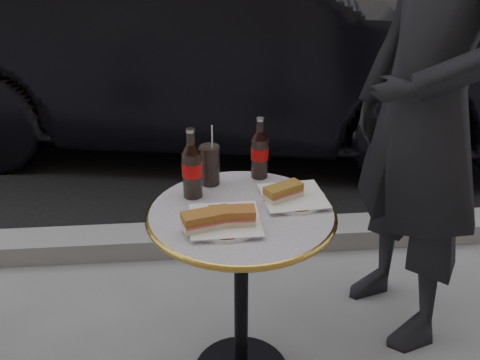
{
  "coord_description": "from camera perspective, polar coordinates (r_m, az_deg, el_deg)",
  "views": [
    {
      "loc": [
        -0.14,
        -1.5,
        1.6
      ],
      "look_at": [
        0.0,
        0.05,
        0.82
      ],
      "focal_mm": 40.0,
      "sensor_mm": 36.0,
      "label": 1
    }
  ],
  "objects": [
    {
      "name": "sandwich_left_a",
      "position": [
        1.62,
        -3.59,
        -4.32
      ],
      "size": [
        0.16,
        0.11,
        0.05
      ],
      "primitive_type": "cube",
      "rotation": [
        0.0,
        0.0,
        0.27
      ],
      "color": "#9C6027",
      "rests_on": "plate_left"
    },
    {
      "name": "sandwich_left_b",
      "position": [
        1.63,
        -0.85,
        -3.96
      ],
      "size": [
        0.14,
        0.07,
        0.05
      ],
      "primitive_type": "cube",
      "rotation": [
        0.0,
        0.0,
        -0.01
      ],
      "color": "#A25D29",
      "rests_on": "plate_left"
    },
    {
      "name": "parked_car",
      "position": [
        4.02,
        -2.87,
        14.43
      ],
      "size": [
        2.42,
        4.83,
        1.52
      ],
      "primitive_type": "imported",
      "rotation": [
        0.0,
        0.0,
        1.39
      ],
      "color": "black",
      "rests_on": "ground"
    },
    {
      "name": "sandwich_right",
      "position": [
        1.79,
        4.64,
        -1.32
      ],
      "size": [
        0.14,
        0.12,
        0.05
      ],
      "primitive_type": "cube",
      "rotation": [
        0.0,
        0.0,
        0.49
      ],
      "color": "olive",
      "rests_on": "plate_right"
    },
    {
      "name": "cola_bottle_left",
      "position": [
        1.78,
        -5.17,
        1.79
      ],
      "size": [
        0.09,
        0.09,
        0.25
      ],
      "primitive_type": null,
      "rotation": [
        0.0,
        0.0,
        -0.29
      ],
      "color": "black",
      "rests_on": "bistro_table"
    },
    {
      "name": "bistro_table",
      "position": [
        1.95,
        0.13,
        -12.69
      ],
      "size": [
        0.62,
        0.62,
        0.73
      ],
      "primitive_type": null,
      "color": "#BAB2C4",
      "rests_on": "ground"
    },
    {
      "name": "plate_left",
      "position": [
        1.67,
        -1.62,
        -4.51
      ],
      "size": [
        0.26,
        0.26,
        0.01
      ],
      "primitive_type": "cylinder",
      "rotation": [
        0.0,
        0.0,
        -0.16
      ],
      "color": "white",
      "rests_on": "bistro_table"
    },
    {
      "name": "plate_right",
      "position": [
        1.81,
        5.7,
        -1.91
      ],
      "size": [
        0.24,
        0.24,
        0.01
      ],
      "primitive_type": "cylinder",
      "rotation": [
        0.0,
        0.0,
        -0.09
      ],
      "color": "white",
      "rests_on": "bistro_table"
    },
    {
      "name": "pedestrian",
      "position": [
        2.08,
        19.25,
        6.82
      ],
      "size": [
        0.63,
        0.79,
        1.9
      ],
      "primitive_type": "imported",
      "rotation": [
        0.0,
        0.0,
        -1.29
      ],
      "color": "black",
      "rests_on": "ground"
    },
    {
      "name": "curb",
      "position": [
        2.86,
        -1.49,
        -6.22
      ],
      "size": [
        40.0,
        0.2,
        0.12
      ],
      "primitive_type": "cube",
      "color": "gray",
      "rests_on": "ground"
    },
    {
      "name": "cola_bottle_right",
      "position": [
        1.92,
        2.12,
        3.44
      ],
      "size": [
        0.08,
        0.08,
        0.23
      ],
      "primitive_type": null,
      "rotation": [
        0.0,
        0.0,
        0.34
      ],
      "color": "black",
      "rests_on": "bistro_table"
    },
    {
      "name": "cola_glass",
      "position": [
        1.89,
        -3.24,
        1.62
      ],
      "size": [
        0.07,
        0.07,
        0.15
      ],
      "primitive_type": "cylinder",
      "rotation": [
        0.0,
        0.0,
        -0.0
      ],
      "color": "black",
      "rests_on": "bistro_table"
    },
    {
      "name": "asphalt_road",
      "position": [
        6.7,
        -3.79,
        12.69
      ],
      "size": [
        40.0,
        8.0,
        0.0
      ],
      "primitive_type": "cube",
      "color": "black",
      "rests_on": "ground"
    }
  ]
}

